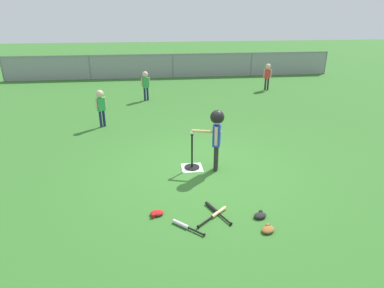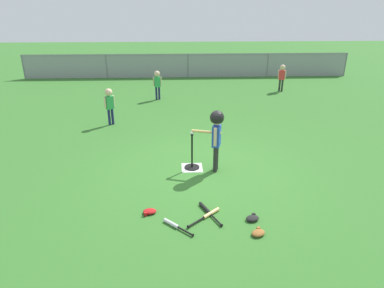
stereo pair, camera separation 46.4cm
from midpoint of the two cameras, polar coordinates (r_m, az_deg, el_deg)
ground_plane at (r=6.95m, az=0.65°, el=-4.41°), size 60.00×60.00×0.00m
home_plate at (r=7.01m, az=-1.90°, el=-4.16°), size 0.44×0.44×0.01m
batting_tee at (r=6.95m, az=-1.91°, el=-3.24°), size 0.32×0.32×0.76m
baseball_on_tee at (r=6.69m, az=-1.99°, el=1.96°), size 0.07×0.07×0.07m
batter_child at (r=6.57m, az=2.31°, el=2.77°), size 0.64×0.36×1.31m
fielder_deep_center at (r=14.12m, az=12.12°, el=11.97°), size 0.29×0.22×1.09m
fielder_deep_right at (r=9.68m, az=-16.99°, el=6.77°), size 0.27×0.23×1.07m
fielder_near_left at (r=12.31m, az=-9.20°, el=10.64°), size 0.31×0.21×1.07m
spare_bat_silver at (r=5.23m, az=-4.03°, el=-14.07°), size 0.48×0.45×0.06m
spare_bat_wood at (r=5.47m, az=1.74°, el=-12.16°), size 0.57×0.51×0.06m
spare_bat_black at (r=5.58m, az=1.52°, el=-11.44°), size 0.34×0.67×0.06m
glove_by_plate at (r=5.50m, az=9.38°, el=-12.24°), size 0.26×0.23×0.07m
glove_near_bats at (r=5.22m, az=10.58°, el=-14.50°), size 0.27×0.25×0.07m
glove_tossed_aside at (r=5.54m, az=-8.60°, el=-11.88°), size 0.23×0.18×0.07m
outfield_fence at (r=16.63m, az=-4.20°, el=13.61°), size 16.06×0.06×1.15m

